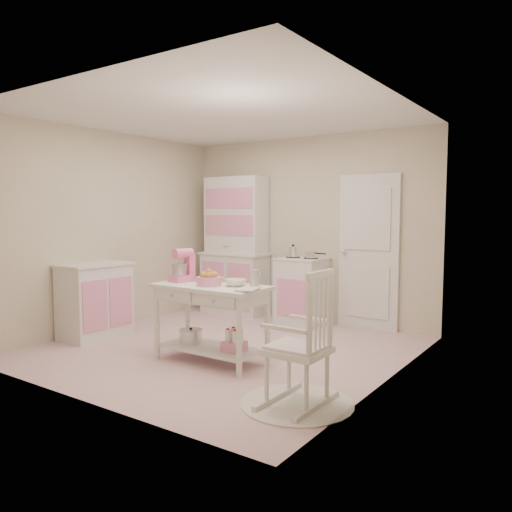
{
  "coord_description": "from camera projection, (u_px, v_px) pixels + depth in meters",
  "views": [
    {
      "loc": [
        3.45,
        -4.36,
        1.54
      ],
      "look_at": [
        0.41,
        0.04,
        1.07
      ],
      "focal_mm": 35.0,
      "sensor_mm": 36.0,
      "label": 1
    }
  ],
  "objects": [
    {
      "name": "cookie_tray",
      "position": [
        211.0,
        281.0,
        5.34
      ],
      "size": [
        0.34,
        0.24,
        0.02
      ],
      "primitive_type": "cube",
      "color": "silver",
      "rests_on": "work_table"
    },
    {
      "name": "recipe_book",
      "position": [
        239.0,
        289.0,
        4.75
      ],
      "size": [
        0.23,
        0.28,
        0.02
      ],
      "primitive_type": "imported",
      "rotation": [
        0.0,
        0.0,
        0.24
      ],
      "color": "white",
      "rests_on": "work_table"
    },
    {
      "name": "bread_basket",
      "position": [
        209.0,
        281.0,
        5.05
      ],
      "size": [
        0.25,
        0.25,
        0.09
      ],
      "primitive_type": "cylinder",
      "color": "pink",
      "rests_on": "work_table"
    },
    {
      "name": "stove",
      "position": [
        302.0,
        291.0,
        6.88
      ],
      "size": [
        0.62,
        0.57,
        0.92
      ],
      "primitive_type": "cube",
      "color": "silver",
      "rests_on": "ground"
    },
    {
      "name": "metal_pitcher",
      "position": [
        255.0,
        278.0,
        4.98
      ],
      "size": [
        0.1,
        0.1,
        0.17
      ],
      "primitive_type": "cylinder",
      "color": "silver",
      "rests_on": "work_table"
    },
    {
      "name": "base_cabinet",
      "position": [
        95.0,
        300.0,
        6.13
      ],
      "size": [
        0.54,
        0.84,
        0.92
      ],
      "primitive_type": "cube",
      "color": "silver",
      "rests_on": "ground"
    },
    {
      "name": "room_shell",
      "position": [
        223.0,
        203.0,
        5.51
      ],
      "size": [
        3.84,
        3.84,
        2.62
      ],
      "color": "#C67C8E",
      "rests_on": "ground"
    },
    {
      "name": "lace_rug",
      "position": [
        297.0,
        404.0,
        4.01
      ],
      "size": [
        0.92,
        0.92,
        0.01
      ],
      "primitive_type": "cylinder",
      "color": "white",
      "rests_on": "ground"
    },
    {
      "name": "rocking_chair",
      "position": [
        297.0,
        337.0,
        3.96
      ],
      "size": [
        0.49,
        0.72,
        1.1
      ],
      "primitive_type": "cube",
      "rotation": [
        0.0,
        0.0,
        -0.01
      ],
      "color": "silver",
      "rests_on": "ground"
    },
    {
      "name": "door",
      "position": [
        369.0,
        252.0,
        6.56
      ],
      "size": [
        0.82,
        0.05,
        2.04
      ],
      "primitive_type": "cube",
      "color": "silver",
      "rests_on": "ground"
    },
    {
      "name": "stand_mixer",
      "position": [
        182.0,
        266.0,
        5.34
      ],
      "size": [
        0.24,
        0.31,
        0.34
      ],
      "primitive_type": "cube",
      "rotation": [
        0.0,
        0.0,
        -0.16
      ],
      "color": "pink",
      "rests_on": "work_table"
    },
    {
      "name": "mixing_bowl",
      "position": [
        236.0,
        283.0,
        5.02
      ],
      "size": [
        0.22,
        0.22,
        0.07
      ],
      "primitive_type": "imported",
      "color": "white",
      "rests_on": "work_table"
    },
    {
      "name": "hutch",
      "position": [
        234.0,
        245.0,
        7.56
      ],
      "size": [
        1.06,
        0.5,
        2.08
      ],
      "primitive_type": "cube",
      "color": "silver",
      "rests_on": "ground"
    },
    {
      "name": "work_table",
      "position": [
        211.0,
        323.0,
        5.14
      ],
      "size": [
        1.2,
        0.6,
        0.8
      ],
      "primitive_type": "cube",
      "color": "silver",
      "rests_on": "ground"
    }
  ]
}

